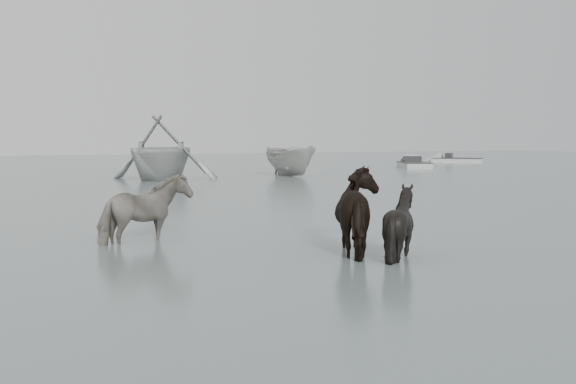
{
  "coord_description": "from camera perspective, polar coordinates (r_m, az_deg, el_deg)",
  "views": [
    {
      "loc": [
        -6.23,
        -11.75,
        1.99
      ],
      "look_at": [
        -0.74,
        0.0,
        1.0
      ],
      "focal_mm": 45.0,
      "sensor_mm": 36.0,
      "label": 1
    }
  ],
  "objects": [
    {
      "name": "pony_dark",
      "position": [
        12.5,
        6.24,
        -0.85
      ],
      "size": [
        1.52,
        1.76,
        1.72
      ],
      "primitive_type": "imported",
      "rotation": [
        0.0,
        0.0,
        1.61
      ],
      "color": "black",
      "rests_on": "ground"
    },
    {
      "name": "skiff_port",
      "position": [
        46.71,
        9.95,
        2.33
      ],
      "size": [
        3.38,
        5.11,
        0.75
      ],
      "primitive_type": null,
      "rotation": [
        0.0,
        0.0,
        1.17
      ],
      "color": "#ADAFAC",
      "rests_on": "ground"
    },
    {
      "name": "boat_small",
      "position": [
        36.81,
        0.23,
        2.6
      ],
      "size": [
        1.66,
        4.38,
        1.69
      ],
      "primitive_type": "imported",
      "rotation": [
        0.0,
        0.0,
        0.0
      ],
      "color": "#A5A5A0",
      "rests_on": "ground"
    },
    {
      "name": "ground",
      "position": [
        13.45,
        2.86,
        -4.15
      ],
      "size": [
        140.0,
        140.0,
        0.0
      ],
      "primitive_type": "plane",
      "color": "#53635F",
      "rests_on": "ground"
    },
    {
      "name": "rowboat_trail",
      "position": [
        34.08,
        -9.97,
        3.59
      ],
      "size": [
        7.6,
        7.79,
        3.12
      ],
      "primitive_type": "imported",
      "rotation": [
        0.0,
        0.0,
        2.52
      ],
      "color": "#AFB2AF",
      "rests_on": "ground"
    },
    {
      "name": "pony_pinto",
      "position": [
        13.94,
        -11.32,
        -0.75
      ],
      "size": [
        2.0,
        1.47,
        1.54
      ],
      "primitive_type": "imported",
      "rotation": [
        0.0,
        0.0,
        1.97
      ],
      "color": "black",
      "rests_on": "ground"
    },
    {
      "name": "pony_black",
      "position": [
        12.09,
        8.86,
        -1.69
      ],
      "size": [
        1.4,
        1.26,
        1.45
      ],
      "primitive_type": "imported",
      "rotation": [
        0.0,
        0.0,
        1.64
      ],
      "color": "black",
      "rests_on": "ground"
    },
    {
      "name": "skiff_star",
      "position": [
        56.69,
        13.22,
        2.63
      ],
      "size": [
        4.85,
        4.75,
        0.75
      ],
      "primitive_type": null,
      "rotation": [
        0.0,
        0.0,
        2.38
      ],
      "color": "#BCBCB7",
      "rests_on": "ground"
    }
  ]
}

